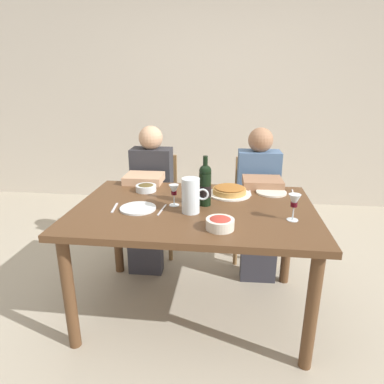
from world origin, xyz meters
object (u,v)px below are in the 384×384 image
object	(u,v)px
dining_table	(194,221)
olive_bowl	(146,187)
wine_glass_left_diner	(294,202)
wine_glass_right_diner	(174,191)
baked_tart	(229,191)
water_pitcher	(191,198)
dinner_plate_right_setting	(271,192)
diner_left	(150,193)
chair_right	(255,201)
diner_right	(259,197)
dinner_plate_left_setting	(138,208)
wine_bottle	(205,185)
chair_left	(156,197)
salad_bowl	(220,223)

from	to	relation	value
dining_table	olive_bowl	world-z (taller)	olive_bowl
wine_glass_left_diner	wine_glass_right_diner	distance (m)	0.73
dining_table	baked_tart	world-z (taller)	baked_tart
water_pitcher	dinner_plate_right_setting	xyz separation A→B (m)	(0.52, 0.42, -0.09)
diner_left	chair_right	xyz separation A→B (m)	(0.90, 0.23, -0.12)
wine_glass_left_diner	diner_right	size ratio (longest dim) A/B	0.13
baked_tart	chair_right	world-z (taller)	chair_right
dinner_plate_right_setting	chair_right	bearing A→B (deg)	96.48
water_pitcher	wine_glass_right_diner	world-z (taller)	water_pitcher
wine_glass_left_diner	chair_right	distance (m)	1.11
wine_glass_right_diner	diner_right	distance (m)	0.90
wine_glass_right_diner	dinner_plate_left_setting	bearing A→B (deg)	-156.59
dining_table	chair_right	xyz separation A→B (m)	(0.45, 0.89, -0.17)
wine_bottle	wine_glass_left_diner	world-z (taller)	wine_bottle
dinner_plate_left_setting	diner_right	size ratio (longest dim) A/B	0.19
olive_bowl	chair_left	bearing A→B (deg)	96.82
olive_bowl	wine_glass_right_diner	distance (m)	0.37
salad_bowl	water_pitcher	bearing A→B (deg)	130.05
wine_bottle	chair_left	distance (m)	1.07
dining_table	water_pitcher	distance (m)	0.21
chair_left	dinner_plate_right_setting	bearing A→B (deg)	149.19
wine_bottle	wine_glass_left_diner	xyz separation A→B (m)	(0.52, -0.19, -0.02)
diner_left	chair_left	bearing A→B (deg)	-90.12
wine_bottle	diner_right	world-z (taller)	diner_right
dinner_plate_left_setting	wine_glass_left_diner	bearing A→B (deg)	-3.99
dinner_plate_right_setting	chair_left	size ratio (longest dim) A/B	0.24
wine_glass_left_diner	diner_right	distance (m)	0.85
olive_bowl	wine_glass_right_diner	bearing A→B (deg)	-46.56
wine_bottle	diner_left	bearing A→B (deg)	130.08
wine_glass_right_diner	olive_bowl	bearing A→B (deg)	133.44
dining_table	chair_right	world-z (taller)	chair_right
water_pitcher	olive_bowl	distance (m)	0.52
wine_bottle	salad_bowl	distance (m)	0.38
wine_glass_right_diner	dinner_plate_left_setting	xyz separation A→B (m)	(-0.21, -0.09, -0.09)
dining_table	olive_bowl	size ratio (longest dim) A/B	10.28
dinner_plate_left_setting	wine_bottle	bearing A→B (deg)	17.20
wine_glass_left_diner	dinner_plate_right_setting	xyz separation A→B (m)	(-0.07, 0.48, -0.10)
salad_bowl	dinner_plate_right_setting	distance (m)	0.72
chair_left	chair_right	bearing A→B (deg)	179.20
dinner_plate_left_setting	water_pitcher	bearing A→B (deg)	-1.83
chair_left	diner_right	distance (m)	0.94
water_pitcher	wine_glass_left_diner	size ratio (longest dim) A/B	1.36
olive_bowl	chair_left	xyz separation A→B (m)	(-0.07, 0.62, -0.29)
baked_tart	wine_glass_right_diner	distance (m)	0.43
baked_tart	dinner_plate_right_setting	size ratio (longest dim) A/B	1.39
baked_tart	dinner_plate_right_setting	bearing A→B (deg)	12.78
dining_table	dinner_plate_right_setting	bearing A→B (deg)	33.36
dinner_plate_left_setting	diner_left	size ratio (longest dim) A/B	0.19
chair_left	diner_left	xyz separation A→B (m)	(0.00, -0.24, 0.12)
wine_glass_left_diner	diner_left	distance (m)	1.33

